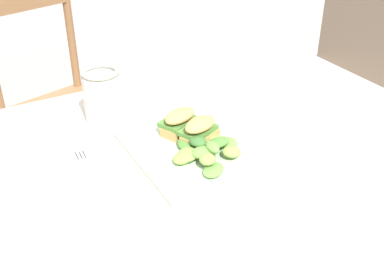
# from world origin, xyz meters

# --- Properties ---
(dining_table) EXTENTS (1.16, 0.92, 0.74)m
(dining_table) POSITION_xyz_m (-0.03, -0.07, 0.61)
(dining_table) COLOR #BCB7AD
(dining_table) RESTS_ON ground
(chair_wooden_far) EXTENTS (0.49, 0.49, 0.87)m
(chair_wooden_far) POSITION_xyz_m (-0.16, 0.88, 0.45)
(chair_wooden_far) COLOR #8E6642
(chair_wooden_far) RESTS_ON ground
(plate_lunch) EXTENTS (0.30, 0.30, 0.01)m
(plate_lunch) POSITION_xyz_m (-0.06, -0.03, 0.74)
(plate_lunch) COLOR beige
(plate_lunch) RESTS_ON dining_table
(sandwich_half_front) EXTENTS (0.10, 0.09, 0.06)m
(sandwich_half_front) POSITION_xyz_m (-0.05, -0.01, 0.78)
(sandwich_half_front) COLOR tan
(sandwich_half_front) RESTS_ON plate_lunch
(sandwich_half_back) EXTENTS (0.10, 0.09, 0.06)m
(sandwich_half_back) POSITION_xyz_m (-0.07, 0.05, 0.78)
(sandwich_half_back) COLOR tan
(sandwich_half_back) RESTS_ON plate_lunch
(salad_mixed_greens) EXTENTS (0.17, 0.18, 0.04)m
(salad_mixed_greens) POSITION_xyz_m (-0.06, -0.06, 0.76)
(salad_mixed_greens) COLOR #518438
(salad_mixed_greens) RESTS_ON plate_lunch
(napkin_folded) EXTENTS (0.12, 0.26, 0.00)m
(napkin_folded) POSITION_xyz_m (-0.31, -0.01, 0.74)
(napkin_folded) COLOR silver
(napkin_folded) RESTS_ON dining_table
(fork_on_napkin) EXTENTS (0.03, 0.19, 0.00)m
(fork_on_napkin) POSITION_xyz_m (-0.30, 0.01, 0.75)
(fork_on_napkin) COLOR silver
(fork_on_napkin) RESTS_ON napkin_folded
(mason_jar_iced_tea) EXTENTS (0.09, 0.09, 0.13)m
(mason_jar_iced_tea) POSITION_xyz_m (-0.20, 0.20, 0.80)
(mason_jar_iced_tea) COLOR gold
(mason_jar_iced_tea) RESTS_ON dining_table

